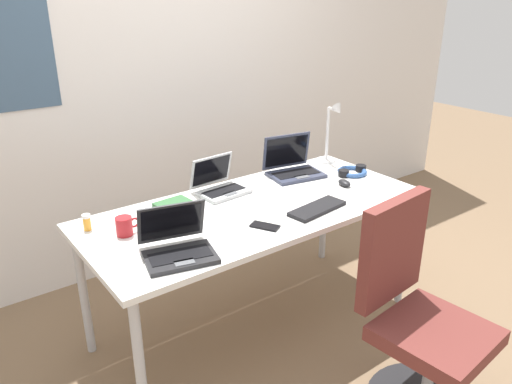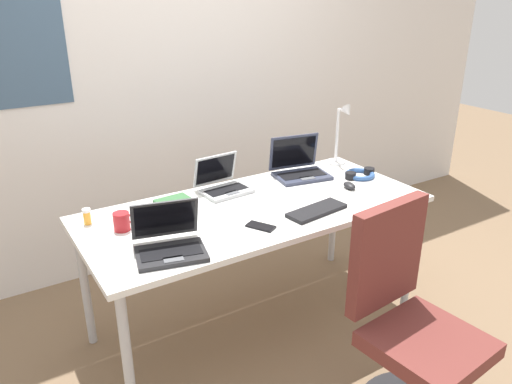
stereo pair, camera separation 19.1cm
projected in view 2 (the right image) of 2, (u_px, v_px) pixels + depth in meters
The scene contains 15 objects.
ground_plane at pixel (256, 323), 2.89m from camera, with size 12.00×12.00×0.00m, color #7A6047.
wall_back at pixel (166, 69), 3.26m from camera, with size 6.00×0.13×2.60m.
desk at pixel (256, 216), 2.63m from camera, with size 1.80×0.80×0.74m.
desk_lamp at pixel (341, 135), 3.14m from camera, with size 0.12×0.18×0.40m.
laptop_front_right at pixel (223, 184), 2.78m from camera, with size 0.28×0.25×0.20m.
laptop_near_mouse at pixel (299, 168), 3.01m from camera, with size 0.35×0.30×0.23m.
laptop_by_keyboard at pixel (169, 243), 2.14m from camera, with size 0.35×0.33×0.21m.
external_keyboard at pixel (317, 211), 2.53m from camera, with size 0.33×0.12×0.02m, color black.
computer_mouse at pixel (349, 186), 2.83m from camera, with size 0.06×0.10×0.03m, color black.
cell_phone at pixel (261, 226), 2.38m from camera, with size 0.06×0.14×0.01m, color black.
headphones at pixel (360, 174), 3.01m from camera, with size 0.21×0.18×0.04m.
pill_bottle at pixel (87, 216), 2.40m from camera, with size 0.04×0.04×0.08m.
book_stack at pixel (174, 205), 2.56m from camera, with size 0.19×0.16×0.05m.
coffee_mug at pixel (122, 221), 2.34m from camera, with size 0.11×0.08×0.09m.
office_chair at pixel (411, 338), 2.16m from camera, with size 0.52×0.56×0.97m.
Camera 2 is at (-1.26, -2.02, 1.80)m, focal length 35.15 mm.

